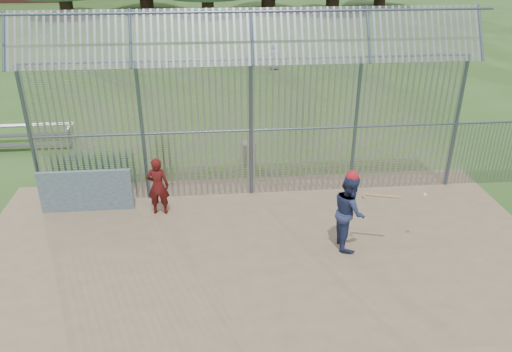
{
  "coord_description": "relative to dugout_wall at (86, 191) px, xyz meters",
  "views": [
    {
      "loc": [
        -1.09,
        -9.6,
        6.97
      ],
      "look_at": [
        0.0,
        2.0,
        1.3
      ],
      "focal_mm": 35.0,
      "sensor_mm": 36.0,
      "label": 1
    }
  ],
  "objects": [
    {
      "name": "ground",
      "position": [
        4.6,
        -2.9,
        -0.62
      ],
      "size": [
        120.0,
        120.0,
        0.0
      ],
      "primitive_type": "plane",
      "color": "#2D511E",
      "rests_on": "ground"
    },
    {
      "name": "batter",
      "position": [
        6.71,
        -2.36,
        0.34
      ],
      "size": [
        0.73,
        0.93,
        1.89
      ],
      "primitive_type": "imported",
      "rotation": [
        0.0,
        0.0,
        1.55
      ],
      "color": "navy",
      "rests_on": "dirt_infield"
    },
    {
      "name": "dirt_infield",
      "position": [
        4.6,
        -3.4,
        -0.61
      ],
      "size": [
        14.0,
        10.0,
        0.02
      ],
      "primitive_type": "cube",
      "color": "#756047",
      "rests_on": "ground"
    },
    {
      "name": "trash_can",
      "position": [
        4.69,
        2.79,
        -0.24
      ],
      "size": [
        0.56,
        0.56,
        0.82
      ],
      "color": "#94979C",
      "rests_on": "ground"
    },
    {
      "name": "dugout_wall",
      "position": [
        0.0,
        0.0,
        0.0
      ],
      "size": [
        2.5,
        0.12,
        1.2
      ],
      "primitive_type": "cube",
      "color": "#38566B",
      "rests_on": "dirt_infield"
    },
    {
      "name": "backstop_fence",
      "position": [
        6.41,
        0.53,
        1.74
      ],
      "size": [
        20.09,
        0.81,
        5.3
      ],
      "color": "#47566B",
      "rests_on": "ground"
    },
    {
      "name": "batting_gear",
      "position": [
        6.84,
        -2.38,
        1.2
      ],
      "size": [
        1.97,
        0.45,
        0.7
      ],
      "color": "#AF1721",
      "rests_on": "ground"
    },
    {
      "name": "bleacher",
      "position": [
        -3.03,
        4.95,
        -0.21
      ],
      "size": [
        3.0,
        0.95,
        0.72
      ],
      "color": "slate",
      "rests_on": "ground"
    },
    {
      "name": "bg_kid_standing",
      "position": [
        7.2,
        15.48,
        0.15
      ],
      "size": [
        0.89,
        0.76,
        1.55
      ],
      "primitive_type": "imported",
      "rotation": [
        0.0,
        0.0,
        3.56
      ],
      "color": "gray",
      "rests_on": "ground"
    },
    {
      "name": "onlooker",
      "position": [
        1.99,
        -0.33,
        0.22
      ],
      "size": [
        0.62,
        0.43,
        1.64
      ],
      "primitive_type": "imported",
      "rotation": [
        0.0,
        0.0,
        3.07
      ],
      "color": "maroon",
      "rests_on": "dirt_infield"
    }
  ]
}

